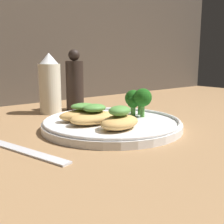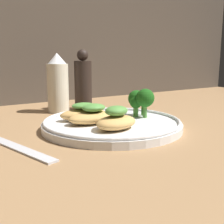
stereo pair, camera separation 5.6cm
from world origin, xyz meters
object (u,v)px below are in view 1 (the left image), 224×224
object	(u,v)px
sauce_bottle	(50,85)
pepper_grinder	(75,83)
plate	(112,124)
broccoli_bunch	(138,99)

from	to	relation	value
sauce_bottle	pepper_grinder	world-z (taller)	pepper_grinder
plate	sauce_bottle	world-z (taller)	sauce_bottle
sauce_bottle	plate	bearing A→B (deg)	-85.13
broccoli_bunch	sauce_bottle	size ratio (longest dim) A/B	0.43
sauce_bottle	pepper_grinder	xyz separation A→B (cm)	(7.38, 0.00, 0.03)
broccoli_bunch	pepper_grinder	size ratio (longest dim) A/B	0.41
plate	pepper_grinder	world-z (taller)	pepper_grinder
broccoli_bunch	sauce_bottle	xyz separation A→B (cm)	(-10.05, 21.53, 2.17)
broccoli_bunch	pepper_grinder	xyz separation A→B (cm)	(-2.67, 21.53, 2.20)
plate	sauce_bottle	size ratio (longest dim) A/B	1.83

